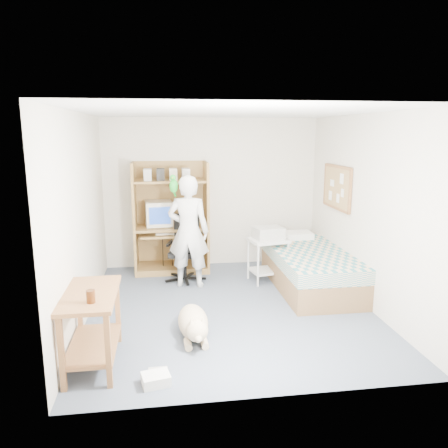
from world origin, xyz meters
name	(u,v)px	position (x,y,z in m)	size (l,w,h in m)	color
floor	(229,308)	(0.00, 0.00, 0.00)	(4.00, 4.00, 0.00)	#4C5768
wall_back	(212,193)	(0.00, 2.00, 1.25)	(3.60, 0.02, 2.50)	beige
wall_right	(365,211)	(1.80, 0.00, 1.25)	(0.02, 4.00, 2.50)	beige
wall_left	(82,218)	(-1.80, 0.00, 1.25)	(0.02, 4.00, 2.50)	beige
ceiling	(230,112)	(0.00, 0.00, 2.50)	(3.60, 4.00, 0.02)	white
computer_hutch	(171,222)	(-0.70, 1.74, 0.82)	(1.20, 0.63, 1.80)	brown
bed	(310,268)	(1.30, 0.62, 0.29)	(1.02, 2.02, 0.66)	brown
side_desk	(92,317)	(-1.55, -1.20, 0.49)	(0.50, 1.00, 0.75)	brown
corkboard	(337,187)	(1.77, 0.90, 1.45)	(0.04, 0.94, 0.66)	#9E7B46
office_chair	(185,257)	(-0.50, 1.24, 0.36)	(0.57, 0.57, 1.00)	black
person	(188,231)	(-0.47, 0.93, 0.83)	(0.61, 0.40, 1.67)	white
parrot	(174,185)	(-0.67, 0.95, 1.53)	(0.12, 0.21, 0.34)	#168F14
dog	(194,323)	(-0.53, -0.77, 0.17)	(0.36, 1.05, 0.39)	#D3BB8E
printer_cart	(268,253)	(0.75, 0.98, 0.45)	(0.64, 0.55, 0.67)	silver
printer	(268,233)	(0.75, 0.98, 0.76)	(0.42, 0.32, 0.18)	#ABABA6
crt_monitor	(159,213)	(-0.90, 1.75, 0.97)	(0.45, 0.48, 0.40)	beige
keyboard	(170,233)	(-0.73, 1.58, 0.67)	(0.45, 0.16, 0.03)	beige
pencil_cup	(191,222)	(-0.37, 1.65, 0.82)	(0.08, 0.08, 0.12)	gold
drink_glass	(91,297)	(-1.50, -1.47, 0.81)	(0.08, 0.08, 0.12)	#411F0A
floor_box_a	(156,379)	(-0.94, -1.66, 0.05)	(0.25, 0.20, 0.10)	white
floor_box_b	(158,377)	(-0.92, -1.60, 0.04)	(0.18, 0.22, 0.08)	#A7A7A2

